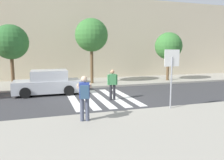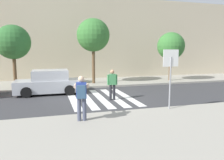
{
  "view_description": "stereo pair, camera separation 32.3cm",
  "coord_description": "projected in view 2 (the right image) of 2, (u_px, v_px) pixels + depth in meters",
  "views": [
    {
      "loc": [
        -3.18,
        -12.09,
        2.82
      ],
      "look_at": [
        0.6,
        -0.2,
        1.1
      ],
      "focal_mm": 35.0,
      "sensor_mm": 36.0,
      "label": 1
    },
    {
      "loc": [
        -2.87,
        -12.18,
        2.82
      ],
      "look_at": [
        0.6,
        -0.2,
        1.1
      ],
      "focal_mm": 35.0,
      "sensor_mm": 36.0,
      "label": 2
    }
  ],
  "objects": [
    {
      "name": "crosswalk_stripe_0",
      "position": [
        73.0,
        99.0,
        12.52
      ],
      "size": [
        0.44,
        5.2,
        0.01
      ],
      "primitive_type": "cube",
      "color": "silver",
      "rests_on": "ground"
    },
    {
      "name": "building_facade_far",
      "position": [
        77.0,
        39.0,
        22.13
      ],
      "size": [
        56.0,
        4.0,
        7.8
      ],
      "primitive_type": "cube",
      "color": "beige",
      "rests_on": "ground"
    },
    {
      "name": "sidewalk_far",
      "position": [
        85.0,
        83.0,
        18.47
      ],
      "size": [
        60.0,
        4.8,
        0.14
      ],
      "primitive_type": "cube",
      "color": "#9E998C",
      "rests_on": "ground"
    },
    {
      "name": "stop_sign",
      "position": [
        171.0,
        66.0,
        9.81
      ],
      "size": [
        0.76,
        0.08,
        2.7
      ],
      "color": "gray",
      "rests_on": "sidewalk_near"
    },
    {
      "name": "street_tree_center",
      "position": [
        93.0,
        35.0,
        17.29
      ],
      "size": [
        2.62,
        2.62,
        5.16
      ],
      "color": "brown",
      "rests_on": "sidewalk_far"
    },
    {
      "name": "parked_car_silver",
      "position": [
        49.0,
        83.0,
        14.05
      ],
      "size": [
        4.1,
        1.92,
        1.55
      ],
      "color": "#B7BABF",
      "rests_on": "ground"
    },
    {
      "name": "crosswalk_stripe_4",
      "position": [
        126.0,
        96.0,
        13.4
      ],
      "size": [
        0.44,
        5.2,
        0.01
      ],
      "primitive_type": "cube",
      "color": "silver",
      "rests_on": "ground"
    },
    {
      "name": "ground_plane",
      "position": [
        101.0,
        99.0,
        12.77
      ],
      "size": [
        120.0,
        120.0,
        0.0
      ],
      "primitive_type": "plane",
      "color": "#38383A"
    },
    {
      "name": "crosswalk_stripe_1",
      "position": [
        87.0,
        99.0,
        12.74
      ],
      "size": [
        0.44,
        5.2,
        0.01
      ],
      "primitive_type": "cube",
      "color": "silver",
      "rests_on": "ground"
    },
    {
      "name": "street_tree_west",
      "position": [
        13.0,
        42.0,
        15.38
      ],
      "size": [
        2.42,
        2.42,
        4.45
      ],
      "color": "brown",
      "rests_on": "sidewalk_far"
    },
    {
      "name": "photographer_with_backpack",
      "position": [
        81.0,
        94.0,
        8.19
      ],
      "size": [
        0.67,
        0.9,
        1.72
      ],
      "color": "#474C60",
      "rests_on": "sidewalk_near"
    },
    {
      "name": "street_tree_east",
      "position": [
        171.0,
        46.0,
        18.99
      ],
      "size": [
        2.38,
        2.38,
        4.22
      ],
      "color": "brown",
      "rests_on": "sidewalk_far"
    },
    {
      "name": "crosswalk_stripe_2",
      "position": [
        100.0,
        98.0,
        12.96
      ],
      "size": [
        0.44,
        5.2,
        0.01
      ],
      "primitive_type": "cube",
      "color": "silver",
      "rests_on": "ground"
    },
    {
      "name": "crosswalk_stripe_3",
      "position": [
        113.0,
        97.0,
        13.18
      ],
      "size": [
        0.44,
        5.2,
        0.01
      ],
      "primitive_type": "cube",
      "color": "silver",
      "rests_on": "ground"
    },
    {
      "name": "pedestrian_crossing",
      "position": [
        112.0,
        83.0,
        12.29
      ],
      "size": [
        0.58,
        0.29,
        1.72
      ],
      "color": "#232328",
      "rests_on": "ground"
    },
    {
      "name": "sidewalk_near",
      "position": [
        147.0,
        138.0,
        6.86
      ],
      "size": [
        60.0,
        6.0,
        0.14
      ],
      "primitive_type": "cube",
      "color": "#9E998C",
      "rests_on": "ground"
    }
  ]
}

